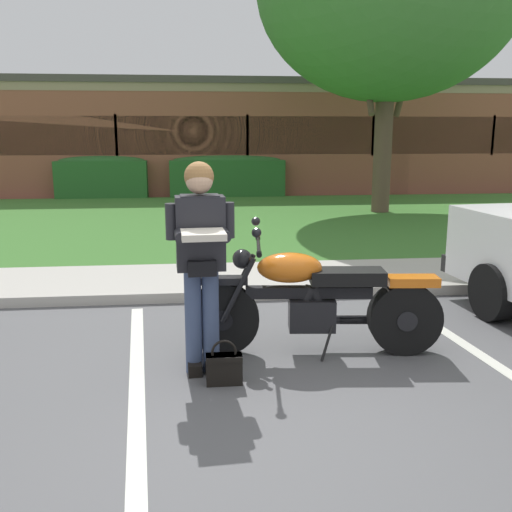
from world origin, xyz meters
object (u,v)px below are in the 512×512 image
Objects in this scene: hedge_left at (102,176)px; brick_building at (235,136)px; rider_person at (201,252)px; hedge_center_left at (227,175)px; handbag at (224,366)px; motorcycle at (324,301)px.

hedge_left is 6.74m from brick_building.
rider_person is 12.88m from hedge_center_left.
rider_person is 0.66× the size of hedge_left.
handbag is at bearing -77.77° from hedge_left.
brick_building is at bearing 85.66° from handbag.
hedge_center_left is at bearing 86.63° from handbag.
hedge_left is (-2.68, 12.85, -0.36)m from rider_person.
brick_building is (4.22, 5.14, 1.09)m from hedge_left.
rider_person reaches higher than handbag.
handbag is at bearing -148.37° from motorcycle.
brick_building is (0.61, 5.14, 1.09)m from hedge_center_left.
hedge_center_left is at bearing 90.63° from motorcycle.
brick_building is at bearing 88.46° from motorcycle.
handbag is at bearing -93.37° from hedge_center_left.
hedge_center_left reaches higher than handbag.
rider_person is 18.07m from brick_building.
brick_building reaches higher than hedge_left.
hedge_left reaches higher than handbag.
rider_person is 4.74× the size of handbag.
rider_person is (-1.07, -0.31, 0.53)m from motorcycle.
brick_building is (1.38, 18.24, 1.60)m from handbag.
motorcycle is 1.12m from handbag.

